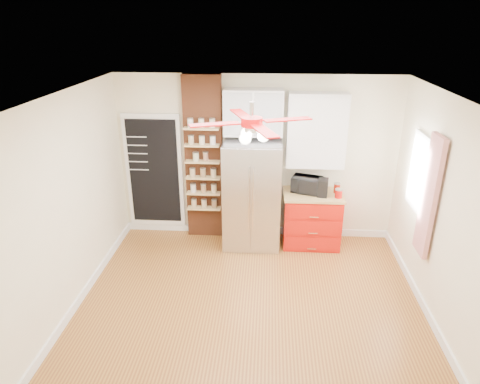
# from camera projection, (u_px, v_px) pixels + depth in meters

# --- Properties ---
(floor) EXTENTS (4.50, 4.50, 0.00)m
(floor) POSITION_uv_depth(u_px,v_px,m) (250.00, 304.00, 5.62)
(floor) COLOR olive
(floor) RESTS_ON ground
(ceiling) EXTENTS (4.50, 4.50, 0.00)m
(ceiling) POSITION_uv_depth(u_px,v_px,m) (252.00, 97.00, 4.59)
(ceiling) COLOR white
(ceiling) RESTS_ON wall_back
(wall_back) EXTENTS (4.50, 0.02, 2.70)m
(wall_back) POSITION_uv_depth(u_px,v_px,m) (256.00, 159.00, 6.95)
(wall_back) COLOR #F5ECC5
(wall_back) RESTS_ON floor
(wall_front) EXTENTS (4.50, 0.02, 2.70)m
(wall_front) POSITION_uv_depth(u_px,v_px,m) (239.00, 322.00, 3.26)
(wall_front) COLOR #F5ECC5
(wall_front) RESTS_ON floor
(wall_left) EXTENTS (0.02, 4.00, 2.70)m
(wall_left) POSITION_uv_depth(u_px,v_px,m) (68.00, 206.00, 5.25)
(wall_left) COLOR #F5ECC5
(wall_left) RESTS_ON floor
(wall_right) EXTENTS (0.02, 4.00, 2.70)m
(wall_right) POSITION_uv_depth(u_px,v_px,m) (444.00, 217.00, 4.96)
(wall_right) COLOR #F5ECC5
(wall_right) RESTS_ON floor
(chalkboard) EXTENTS (0.95, 0.05, 1.95)m
(chalkboard) POSITION_uv_depth(u_px,v_px,m) (154.00, 172.00, 7.12)
(chalkboard) COLOR white
(chalkboard) RESTS_ON wall_back
(brick_pillar) EXTENTS (0.60, 0.16, 2.70)m
(brick_pillar) POSITION_uv_depth(u_px,v_px,m) (204.00, 159.00, 6.93)
(brick_pillar) COLOR brown
(brick_pillar) RESTS_ON floor
(fridge) EXTENTS (0.90, 0.70, 1.75)m
(fridge) POSITION_uv_depth(u_px,v_px,m) (252.00, 195.00, 6.79)
(fridge) COLOR #B4B3B8
(fridge) RESTS_ON floor
(upper_glass_cabinet) EXTENTS (0.90, 0.35, 0.70)m
(upper_glass_cabinet) POSITION_uv_depth(u_px,v_px,m) (254.00, 112.00, 6.48)
(upper_glass_cabinet) COLOR white
(upper_glass_cabinet) RESTS_ON wall_back
(red_cabinet) EXTENTS (0.94, 0.64, 0.90)m
(red_cabinet) POSITION_uv_depth(u_px,v_px,m) (312.00, 219.00, 6.94)
(red_cabinet) COLOR #B91209
(red_cabinet) RESTS_ON floor
(upper_shelf_unit) EXTENTS (0.90, 0.30, 1.15)m
(upper_shelf_unit) POSITION_uv_depth(u_px,v_px,m) (317.00, 131.00, 6.55)
(upper_shelf_unit) COLOR white
(upper_shelf_unit) RESTS_ON wall_back
(window) EXTENTS (0.04, 0.75, 1.05)m
(window) POSITION_uv_depth(u_px,v_px,m) (420.00, 174.00, 5.72)
(window) COLOR white
(window) RESTS_ON wall_right
(curtain) EXTENTS (0.06, 0.40, 1.55)m
(curtain) POSITION_uv_depth(u_px,v_px,m) (429.00, 197.00, 5.25)
(curtain) COLOR #AE1717
(curtain) RESTS_ON wall_right
(ceiling_fan) EXTENTS (1.40, 1.40, 0.44)m
(ceiling_fan) POSITION_uv_depth(u_px,v_px,m) (252.00, 122.00, 4.69)
(ceiling_fan) COLOR silver
(ceiling_fan) RESTS_ON ceiling
(toaster_oven) EXTENTS (0.53, 0.43, 0.25)m
(toaster_oven) POSITION_uv_depth(u_px,v_px,m) (307.00, 185.00, 6.78)
(toaster_oven) COLOR black
(toaster_oven) RESTS_ON red_cabinet
(coffee_maker) EXTENTS (0.19, 0.24, 0.27)m
(coffee_maker) POSITION_uv_depth(u_px,v_px,m) (323.00, 188.00, 6.64)
(coffee_maker) COLOR black
(coffee_maker) RESTS_ON red_cabinet
(canister_left) EXTENTS (0.12, 0.12, 0.13)m
(canister_left) POSITION_uv_depth(u_px,v_px,m) (339.00, 194.00, 6.59)
(canister_left) COLOR #AD0E09
(canister_left) RESTS_ON red_cabinet
(canister_right) EXTENTS (0.12, 0.12, 0.15)m
(canister_right) POSITION_uv_depth(u_px,v_px,m) (337.00, 188.00, 6.77)
(canister_right) COLOR #A91A09
(canister_right) RESTS_ON red_cabinet
(pantry_jar_oats) EXTENTS (0.11, 0.11, 0.13)m
(pantry_jar_oats) POSITION_uv_depth(u_px,v_px,m) (196.00, 157.00, 6.76)
(pantry_jar_oats) COLOR beige
(pantry_jar_oats) RESTS_ON brick_pillar
(pantry_jar_beans) EXTENTS (0.11, 0.11, 0.13)m
(pantry_jar_beans) POSITION_uv_depth(u_px,v_px,m) (206.00, 157.00, 6.79)
(pantry_jar_beans) COLOR #996A4E
(pantry_jar_beans) RESTS_ON brick_pillar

